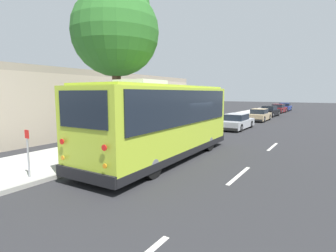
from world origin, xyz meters
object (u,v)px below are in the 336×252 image
(shuttle_bus, at_px, (163,118))
(sign_post_far, at_px, (71,148))
(parked_sedan_tan, at_px, (259,115))
(parked_sedan_blue, at_px, (285,107))
(street_tree, at_px, (117,27))
(parked_sedan_silver, at_px, (237,122))
(sign_post_near, at_px, (28,153))
(parked_sedan_black, at_px, (269,112))
(parked_sedan_maroon, at_px, (278,109))

(shuttle_bus, distance_m, sign_post_far, 4.00)
(parked_sedan_tan, relative_size, parked_sedan_blue, 1.02)
(shuttle_bus, xyz_separation_m, street_tree, (0.52, 3.10, 4.37))
(shuttle_bus, bearing_deg, parked_sedan_silver, 0.02)
(parked_sedan_blue, distance_m, sign_post_near, 42.42)
(parked_sedan_black, xyz_separation_m, parked_sedan_maroon, (7.06, 0.17, -0.01))
(street_tree, bearing_deg, shuttle_bus, -99.57)
(parked_sedan_tan, height_order, parked_sedan_blue, parked_sedan_blue)
(sign_post_near, bearing_deg, sign_post_far, 0.00)
(shuttle_bus, xyz_separation_m, parked_sedan_maroon, (32.13, 0.69, -1.22))
(sign_post_near, bearing_deg, parked_sedan_black, -2.96)
(parked_sedan_black, distance_m, sign_post_far, 28.39)
(parked_sedan_tan, height_order, sign_post_near, sign_post_near)
(parked_sedan_blue, bearing_deg, shuttle_bus, -179.36)
(parked_sedan_black, height_order, sign_post_near, sign_post_near)
(parked_sedan_maroon, xyz_separation_m, parked_sedan_blue, (5.34, -0.06, -0.01))
(sign_post_near, bearing_deg, parked_sedan_tan, -4.24)
(sign_post_far, bearing_deg, sign_post_near, 180.00)
(shuttle_bus, bearing_deg, parked_sedan_tan, -0.63)
(street_tree, xyz_separation_m, sign_post_near, (-5.45, -1.02, -5.23))
(parked_sedan_silver, relative_size, street_tree, 0.54)
(parked_sedan_tan, relative_size, parked_sedan_black, 1.00)
(parked_sedan_tan, distance_m, parked_sedan_blue, 18.52)
(parked_sedan_silver, bearing_deg, street_tree, 165.73)
(parked_sedan_blue, bearing_deg, sign_post_near, 177.72)
(shuttle_bus, bearing_deg, sign_post_far, 146.08)
(parked_sedan_silver, xyz_separation_m, parked_sedan_blue, (26.05, 0.32, 0.01))
(sign_post_far, bearing_deg, parked_sedan_maroon, -2.24)
(shuttle_bus, bearing_deg, parked_sedan_blue, -0.59)
(parked_sedan_silver, distance_m, sign_post_near, 16.45)
(shuttle_bus, relative_size, parked_sedan_blue, 2.11)
(shuttle_bus, height_order, parked_sedan_blue, shuttle_bus)
(sign_post_far, bearing_deg, parked_sedan_tan, -4.55)
(parked_sedan_silver, bearing_deg, parked_sedan_black, 0.94)
(parked_sedan_blue, bearing_deg, sign_post_far, 177.64)
(sign_post_near, bearing_deg, parked_sedan_maroon, -2.14)
(shuttle_bus, relative_size, sign_post_far, 6.67)
(parked_sedan_tan, distance_m, parked_sedan_maroon, 13.18)
(parked_sedan_silver, xyz_separation_m, street_tree, (-10.90, 2.78, 5.62))
(parked_sedan_black, height_order, parked_sedan_blue, parked_sedan_black)
(parked_sedan_black, distance_m, street_tree, 25.30)
(parked_sedan_tan, relative_size, sign_post_near, 2.77)
(parked_sedan_maroon, bearing_deg, sign_post_far, -178.81)
(parked_sedan_tan, bearing_deg, street_tree, 171.03)
(parked_sedan_silver, relative_size, sign_post_far, 3.40)
(shuttle_bus, bearing_deg, sign_post_near, 155.59)
(parked_sedan_black, relative_size, sign_post_near, 2.79)
(parked_sedan_tan, distance_m, parked_sedan_black, 6.12)
(parked_sedan_maroon, bearing_deg, parked_sedan_silver, -175.53)
(parked_sedan_black, height_order, parked_sedan_maroon, parked_sedan_black)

